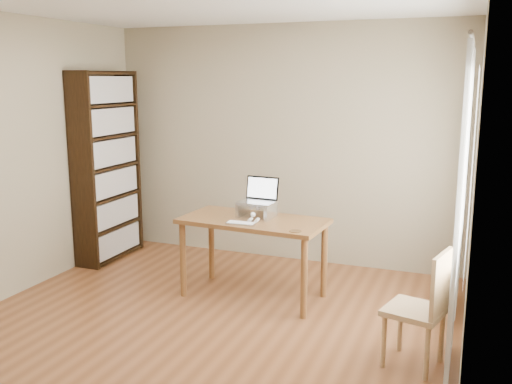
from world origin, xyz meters
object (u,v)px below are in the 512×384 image
bookshelf (107,167)px  chair (425,305)px  laptop (259,196)px  desk (253,230)px  cat (260,210)px  keyboard (241,223)px

bookshelf → chair: (3.57, -1.33, -0.58)m
bookshelf → laptop: size_ratio=6.18×
desk → chair: bearing=-22.8°
desk → laptop: (0.00, 0.14, 0.30)m
laptop → cat: (0.02, -0.03, -0.13)m
desk → chair: (1.61, -0.81, -0.18)m
bookshelf → cat: 2.04m
bookshelf → cat: bookshelf is taller
laptop → chair: (1.61, -0.94, -0.48)m
desk → keyboard: 0.25m
cat → desk: bearing=-107.3°
cat → chair: size_ratio=0.56×
cat → chair: bearing=-37.5°
laptop → desk: bearing=-86.2°
keyboard → chair: chair is taller
bookshelf → cat: bearing=-11.9°
bookshelf → chair: bookshelf is taller
desk → cat: 0.20m
bookshelf → chair: 3.86m
keyboard → desk: bearing=79.4°
desk → chair: 1.81m
laptop → chair: size_ratio=0.39×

